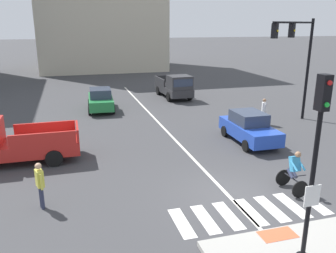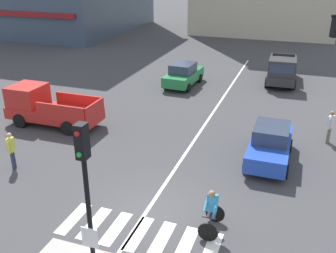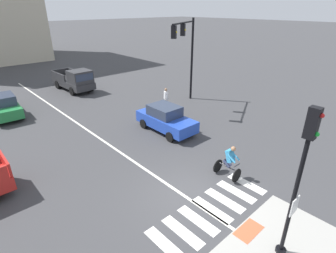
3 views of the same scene
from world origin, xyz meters
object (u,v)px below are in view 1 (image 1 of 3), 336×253
(pickup_truck_charcoal_eastbound_distant, at_px, (175,87))
(pedestrian_at_curb_left, at_px, (40,182))
(car_blue_eastbound_mid, at_px, (249,127))
(traffic_light_mast, at_px, (299,52))
(pedestrian_waiting_far_side, at_px, (264,109))
(pickup_truck_red_cross_left, at_px, (10,143))
(cyclist, at_px, (294,171))
(signal_pole, at_px, (316,155))
(car_green_westbound_distant, at_px, (101,100))

(pickup_truck_charcoal_eastbound_distant, height_order, pedestrian_at_curb_left, pickup_truck_charcoal_eastbound_distant)
(car_blue_eastbound_mid, bearing_deg, pickup_truck_charcoal_eastbound_distant, 91.95)
(traffic_light_mast, bearing_deg, pedestrian_at_curb_left, -154.61)
(pedestrian_at_curb_left, bearing_deg, pedestrian_waiting_far_side, 29.22)
(pickup_truck_red_cross_left, xyz_separation_m, cyclist, (10.58, -6.01, -0.11))
(signal_pole, height_order, car_blue_eastbound_mid, signal_pole)
(car_blue_eastbound_mid, relative_size, pickup_truck_red_cross_left, 0.80)
(cyclist, relative_size, pedestrian_waiting_far_side, 1.01)
(car_blue_eastbound_mid, height_order, pickup_truck_charcoal_eastbound_distant, pickup_truck_charcoal_eastbound_distant)
(signal_pole, height_order, pedestrian_at_curb_left, signal_pole)
(traffic_light_mast, xyz_separation_m, car_blue_eastbound_mid, (-4.56, -2.68, -3.67))
(pickup_truck_charcoal_eastbound_distant, relative_size, pedestrian_at_curb_left, 3.10)
(car_green_westbound_distant, distance_m, pickup_truck_charcoal_eastbound_distant, 7.07)
(car_blue_eastbound_mid, bearing_deg, pedestrian_at_curb_left, -157.00)
(cyclist, bearing_deg, pickup_truck_red_cross_left, 150.41)
(pickup_truck_charcoal_eastbound_distant, bearing_deg, pickup_truck_red_cross_left, -133.99)
(pedestrian_waiting_far_side, bearing_deg, cyclist, -114.13)
(traffic_light_mast, distance_m, pickup_truck_charcoal_eastbound_distant, 11.25)
(signal_pole, distance_m, car_green_westbound_distant, 19.24)
(pickup_truck_red_cross_left, bearing_deg, pedestrian_waiting_far_side, 9.91)
(car_blue_eastbound_mid, height_order, pickup_truck_red_cross_left, pickup_truck_red_cross_left)
(car_blue_eastbound_mid, xyz_separation_m, pedestrian_at_curb_left, (-10.28, -4.36, 0.17))
(car_green_westbound_distant, bearing_deg, pedestrian_at_curb_left, -103.59)
(traffic_light_mast, bearing_deg, pedestrian_waiting_far_side, 176.12)
(traffic_light_mast, distance_m, car_blue_eastbound_mid, 6.43)
(car_blue_eastbound_mid, distance_m, pedestrian_at_curb_left, 11.17)
(pickup_truck_charcoal_eastbound_distant, relative_size, pedestrian_waiting_far_side, 3.10)
(signal_pole, bearing_deg, pickup_truck_red_cross_left, 130.89)
(car_green_westbound_distant, distance_m, pedestrian_waiting_far_side, 11.58)
(pickup_truck_charcoal_eastbound_distant, distance_m, pickup_truck_red_cross_left, 16.47)
(traffic_light_mast, height_order, pedestrian_waiting_far_side, traffic_light_mast)
(pedestrian_at_curb_left, bearing_deg, car_blue_eastbound_mid, 23.00)
(traffic_light_mast, relative_size, pedestrian_waiting_far_side, 3.87)
(cyclist, distance_m, pedestrian_at_curb_left, 9.11)
(signal_pole, xyz_separation_m, car_blue_eastbound_mid, (3.50, 9.35, -2.28))
(traffic_light_mast, relative_size, pickup_truck_charcoal_eastbound_distant, 1.25)
(pickup_truck_red_cross_left, height_order, pedestrian_at_curb_left, pickup_truck_red_cross_left)
(car_green_westbound_distant, height_order, cyclist, cyclist)
(car_green_westbound_distant, bearing_deg, cyclist, -69.47)
(car_green_westbound_distant, xyz_separation_m, cyclist, (5.67, -15.15, 0.06))
(traffic_light_mast, height_order, pickup_truck_red_cross_left, traffic_light_mast)
(pickup_truck_charcoal_eastbound_distant, height_order, pickup_truck_red_cross_left, same)
(car_green_westbound_distant, relative_size, pickup_truck_red_cross_left, 0.82)
(pickup_truck_red_cross_left, bearing_deg, cyclist, -29.59)
(signal_pole, height_order, pickup_truck_charcoal_eastbound_distant, signal_pole)
(signal_pole, relative_size, cyclist, 2.91)
(cyclist, bearing_deg, car_blue_eastbound_mid, 77.46)
(signal_pole, xyz_separation_m, pedestrian_at_curb_left, (-6.78, 4.99, -2.10))
(pickup_truck_charcoal_eastbound_distant, bearing_deg, pedestrian_at_curb_left, -120.86)
(signal_pole, distance_m, cyclist, 4.81)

